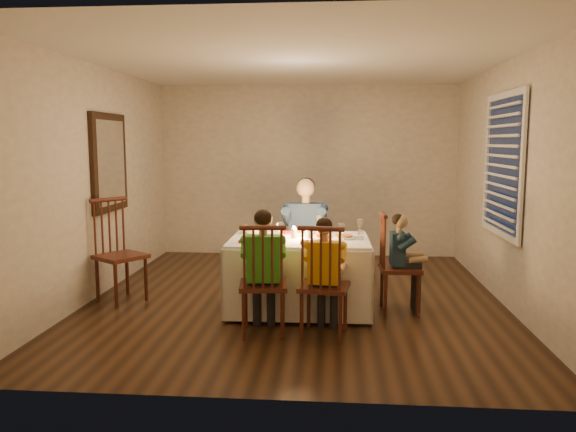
# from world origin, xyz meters

# --- Properties ---
(ground) EXTENTS (5.00, 5.00, 0.00)m
(ground) POSITION_xyz_m (0.00, 0.00, 0.00)
(ground) COLOR black
(ground) RESTS_ON ground
(wall_left) EXTENTS (0.02, 5.00, 2.60)m
(wall_left) POSITION_xyz_m (-2.25, 0.00, 1.30)
(wall_left) COLOR beige
(wall_left) RESTS_ON ground
(wall_right) EXTENTS (0.02, 5.00, 2.60)m
(wall_right) POSITION_xyz_m (2.25, 0.00, 1.30)
(wall_right) COLOR beige
(wall_right) RESTS_ON ground
(wall_back) EXTENTS (4.50, 0.02, 2.60)m
(wall_back) POSITION_xyz_m (0.00, 2.50, 1.30)
(wall_back) COLOR beige
(wall_back) RESTS_ON ground
(ceiling) EXTENTS (5.00, 5.00, 0.00)m
(ceiling) POSITION_xyz_m (0.00, 0.00, 2.60)
(ceiling) COLOR white
(ceiling) RESTS_ON wall_back
(dining_table) EXTENTS (1.47, 1.07, 0.73)m
(dining_table) POSITION_xyz_m (0.06, -0.41, 0.54)
(dining_table) COLOR white
(dining_table) RESTS_ON ground
(chair_adult) EXTENTS (0.45, 0.43, 1.03)m
(chair_adult) POSITION_xyz_m (0.09, 0.34, 0.00)
(chair_adult) COLOR #381B0F
(chair_adult) RESTS_ON ground
(chair_near_left) EXTENTS (0.47, 0.45, 1.03)m
(chair_near_left) POSITION_xyz_m (-0.21, -1.18, 0.00)
(chair_near_left) COLOR #381B0F
(chair_near_left) RESTS_ON ground
(chair_near_right) EXTENTS (0.48, 0.46, 1.03)m
(chair_near_right) POSITION_xyz_m (0.34, -1.19, 0.00)
(chair_near_right) COLOR #381B0F
(chair_near_right) RESTS_ON ground
(chair_end) EXTENTS (0.42, 0.44, 1.03)m
(chair_end) POSITION_xyz_m (1.10, -0.39, 0.00)
(chair_end) COLOR #381B0F
(chair_end) RESTS_ON ground
(chair_extra) EXTENTS (0.63, 0.64, 1.14)m
(chair_extra) POSITION_xyz_m (-1.90, -0.26, 0.00)
(chair_extra) COLOR #381B0F
(chair_extra) RESTS_ON ground
(adult) EXTENTS (0.54, 0.50, 1.33)m
(adult) POSITION_xyz_m (0.09, 0.34, 0.00)
(adult) COLOR navy
(adult) RESTS_ON ground
(child_green) EXTENTS (0.44, 0.41, 1.15)m
(child_green) POSITION_xyz_m (-0.21, -1.18, 0.00)
(child_green) COLOR green
(child_green) RESTS_ON ground
(child_yellow) EXTENTS (0.41, 0.38, 1.08)m
(child_yellow) POSITION_xyz_m (0.34, -1.19, 0.00)
(child_yellow) COLOR gold
(child_yellow) RESTS_ON ground
(child_teal) EXTENTS (0.31, 0.33, 1.02)m
(child_teal) POSITION_xyz_m (1.10, -0.39, 0.00)
(child_teal) COLOR #192F40
(child_teal) RESTS_ON ground
(setting_adult) EXTENTS (0.26, 0.26, 0.02)m
(setting_adult) POSITION_xyz_m (0.08, -0.10, 0.77)
(setting_adult) COLOR white
(setting_adult) RESTS_ON dining_table
(setting_green) EXTENTS (0.26, 0.26, 0.02)m
(setting_green) POSITION_xyz_m (-0.28, -0.70, 0.77)
(setting_green) COLOR white
(setting_green) RESTS_ON dining_table
(setting_yellow) EXTENTS (0.26, 0.26, 0.02)m
(setting_yellow) POSITION_xyz_m (0.32, -0.70, 0.77)
(setting_yellow) COLOR white
(setting_yellow) RESTS_ON dining_table
(setting_teal) EXTENTS (0.26, 0.26, 0.02)m
(setting_teal) POSITION_xyz_m (0.52, -0.37, 0.77)
(setting_teal) COLOR white
(setting_teal) RESTS_ON dining_table
(candle_left) EXTENTS (0.06, 0.06, 0.10)m
(candle_left) POSITION_xyz_m (0.01, -0.41, 0.81)
(candle_left) COLOR white
(candle_left) RESTS_ON dining_table
(candle_right) EXTENTS (0.06, 0.06, 0.10)m
(candle_right) POSITION_xyz_m (0.16, -0.41, 0.81)
(candle_right) COLOR white
(candle_right) RESTS_ON dining_table
(squash) EXTENTS (0.09, 0.09, 0.09)m
(squash) POSITION_xyz_m (-0.54, -0.12, 0.80)
(squash) COLOR yellow
(squash) RESTS_ON dining_table
(orange_fruit) EXTENTS (0.08, 0.08, 0.08)m
(orange_fruit) POSITION_xyz_m (0.27, -0.36, 0.80)
(orange_fruit) COLOR #F34D14
(orange_fruit) RESTS_ON dining_table
(serving_bowl) EXTENTS (0.27, 0.27, 0.05)m
(serving_bowl) POSITION_xyz_m (-0.47, -0.16, 0.78)
(serving_bowl) COLOR white
(serving_bowl) RESTS_ON dining_table
(wall_mirror) EXTENTS (0.06, 0.95, 1.15)m
(wall_mirror) POSITION_xyz_m (-2.22, 0.30, 1.50)
(wall_mirror) COLOR black
(wall_mirror) RESTS_ON wall_left
(window_blinds) EXTENTS (0.07, 1.34, 1.54)m
(window_blinds) POSITION_xyz_m (2.21, 0.10, 1.50)
(window_blinds) COLOR black
(window_blinds) RESTS_ON wall_right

